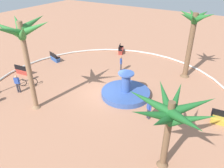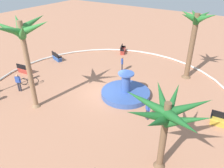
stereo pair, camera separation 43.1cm
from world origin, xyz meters
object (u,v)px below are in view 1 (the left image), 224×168
at_px(fountain, 126,92).
at_px(person_cyclist_photo, 121,63).
at_px(person_cyclist_helmet, 17,83).
at_px(palm_tree_mid_plaza, 23,40).
at_px(bicycle_red_frame, 28,82).
at_px(bench_east, 121,50).
at_px(palm_tree_near_fountain, 171,114).
at_px(palm_tree_by_curb, 193,30).
at_px(bench_north, 222,120).
at_px(person_pedestrian_stroll, 149,108).
at_px(bench_southeast, 55,58).
at_px(bench_west, 23,71).

relative_size(fountain, person_cyclist_photo, 2.58).
distance_m(fountain, person_cyclist_helmet, 9.59).
bearing_deg(palm_tree_mid_plaza, bicycle_red_frame, -121.78).
bearing_deg(palm_tree_mid_plaza, bench_east, -178.92).
bearing_deg(fountain, palm_tree_near_fountain, 44.81).
height_order(palm_tree_by_curb, bench_east, palm_tree_by_curb).
height_order(palm_tree_near_fountain, palm_tree_mid_plaza, palm_tree_mid_plaza).
height_order(fountain, palm_tree_mid_plaza, palm_tree_mid_plaza).
bearing_deg(palm_tree_near_fountain, bench_north, 158.60).
xyz_separation_m(palm_tree_by_curb, palm_tree_mid_plaza, (11.87, -8.61, 0.85)).
xyz_separation_m(bench_north, person_pedestrian_stroll, (2.22, -4.77, 0.56)).
height_order(person_cyclist_helmet, person_cyclist_photo, person_cyclist_helmet).
bearing_deg(fountain, bicycle_red_frame, -69.12).
bearing_deg(bicycle_red_frame, person_cyclist_photo, 141.95).
distance_m(palm_tree_by_curb, bench_north, 8.78).
distance_m(bench_north, bench_southeast, 18.70).
bearing_deg(bench_east, bench_southeast, -39.97).
distance_m(palm_tree_mid_plaza, person_pedestrian_stroll, 10.10).
height_order(bench_east, bicycle_red_frame, bench_east).
bearing_deg(person_pedestrian_stroll, fountain, -123.02).
distance_m(fountain, palm_tree_mid_plaza, 9.21).
bearing_deg(palm_tree_near_fountain, person_pedestrian_stroll, -145.15).
relative_size(fountain, bench_east, 2.54).
height_order(palm_tree_mid_plaza, person_cyclist_helmet, palm_tree_mid_plaza).
relative_size(palm_tree_mid_plaza, bench_east, 4.30).
bearing_deg(fountain, person_pedestrian_stroll, 56.98).
bearing_deg(person_cyclist_photo, palm_tree_near_fountain, 40.83).
distance_m(fountain, person_cyclist_photo, 5.04).
bearing_deg(person_cyclist_helmet, person_cyclist_photo, 147.50).
relative_size(fountain, bench_north, 2.59).
bearing_deg(bicycle_red_frame, palm_tree_near_fountain, 81.01).
bearing_deg(palm_tree_near_fountain, person_cyclist_helmet, -93.91).
bearing_deg(bench_north, bench_east, -122.48).
relative_size(bench_east, person_cyclist_photo, 1.01).
bearing_deg(person_pedestrian_stroll, palm_tree_mid_plaza, -67.16).
xyz_separation_m(bench_east, person_pedestrian_stroll, (10.67, 8.50, 0.56)).
bearing_deg(bench_north, person_cyclist_photo, -109.94).
height_order(palm_tree_near_fountain, person_pedestrian_stroll, palm_tree_near_fountain).
bearing_deg(fountain, bench_southeast, -102.40).
height_order(palm_tree_near_fountain, person_cyclist_photo, palm_tree_near_fountain).
bearing_deg(palm_tree_by_curb, bench_southeast, -73.98).
xyz_separation_m(palm_tree_near_fountain, bicycle_red_frame, (-2.24, -14.15, -3.27)).
bearing_deg(bench_southeast, bench_west, -4.77).
height_order(bicycle_red_frame, person_cyclist_helmet, person_cyclist_helmet).
bearing_deg(palm_tree_near_fountain, person_cyclist_photo, -139.17).
bearing_deg(person_pedestrian_stroll, bench_southeast, -107.40).
xyz_separation_m(palm_tree_mid_plaza, bicycle_red_frame, (-2.12, -3.42, -5.24)).
xyz_separation_m(bench_east, bench_southeast, (6.34, -5.31, 0.00)).
distance_m(bench_east, person_cyclist_helmet, 13.63).
xyz_separation_m(bench_southeast, person_pedestrian_stroll, (4.33, 13.81, 0.56)).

